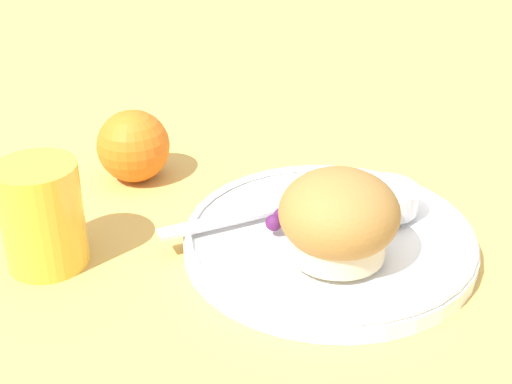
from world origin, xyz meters
name	(u,v)px	position (x,y,z in m)	size (l,w,h in m)	color
ground_plane	(328,249)	(0.00, 0.00, 0.00)	(3.00, 3.00, 0.00)	tan
plate	(330,242)	(0.00, 0.00, 0.01)	(0.24, 0.24, 0.02)	white
muffin	(339,218)	(-0.03, -0.02, 0.05)	(0.09, 0.09, 0.07)	beige
cream_ramekin	(386,197)	(0.05, -0.03, 0.03)	(0.06, 0.06, 0.02)	silver
berry_pair	(278,219)	(-0.02, 0.04, 0.03)	(0.03, 0.01, 0.01)	#4C194C
butter_knife	(263,211)	(-0.01, 0.06, 0.02)	(0.16, 0.12, 0.00)	#B7B7BC
orange_fruit	(133,146)	(0.02, 0.22, 0.04)	(0.07, 0.07, 0.07)	orange
juice_glass	(42,215)	(-0.14, 0.19, 0.04)	(0.07, 0.07, 0.09)	gold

